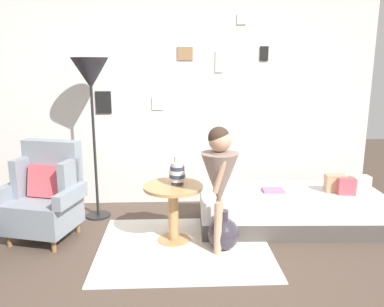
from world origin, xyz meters
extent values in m
plane|color=#4C3D33|center=(0.00, 0.00, 0.00)|extent=(12.00, 12.00, 0.00)
cube|color=silver|center=(0.00, 1.95, 1.30)|extent=(4.80, 0.10, 2.60)
cube|color=black|center=(1.05, 1.90, 1.84)|extent=(0.10, 0.02, 0.17)
cube|color=#B8B8A9|center=(1.05, 1.89, 1.84)|extent=(0.08, 0.01, 0.13)
cube|color=black|center=(-0.87, 1.90, 1.27)|extent=(0.18, 0.02, 0.27)
cube|color=gray|center=(-0.87, 1.89, 1.27)|extent=(0.14, 0.01, 0.21)
cube|color=olive|center=(0.11, 1.90, 1.84)|extent=(0.18, 0.02, 0.15)
cube|color=#A5A5A3|center=(0.11, 1.89, 1.84)|extent=(0.14, 0.01, 0.12)
cube|color=white|center=(0.77, 1.90, 2.23)|extent=(0.11, 0.02, 0.12)
cube|color=gray|center=(0.77, 1.89, 2.23)|extent=(0.08, 0.01, 0.09)
cube|color=white|center=(-0.22, 1.90, 1.26)|extent=(0.14, 0.02, 0.16)
cube|color=#9D9D90|center=(-0.22, 1.89, 1.26)|extent=(0.11, 0.01, 0.13)
cube|color=white|center=(0.51, 1.90, 1.75)|extent=(0.08, 0.02, 0.25)
cube|color=#AEAEAD|center=(0.51, 1.89, 1.75)|extent=(0.07, 0.01, 0.20)
cube|color=silver|center=(0.06, 0.62, 0.01)|extent=(1.63, 1.38, 0.01)
cylinder|color=olive|center=(-1.63, 0.71, 0.06)|extent=(0.04, 0.04, 0.12)
cylinder|color=olive|center=(-1.16, 0.59, 0.06)|extent=(0.04, 0.04, 0.12)
cylinder|color=olive|center=(-1.51, 1.15, 0.06)|extent=(0.04, 0.04, 0.12)
cylinder|color=olive|center=(-1.04, 1.02, 0.06)|extent=(0.04, 0.04, 0.12)
cube|color=gray|center=(-1.34, 0.87, 0.27)|extent=(0.73, 0.70, 0.30)
cube|color=gray|center=(-1.27, 1.09, 0.70)|extent=(0.62, 0.30, 0.55)
cube|color=gray|center=(-1.56, 1.03, 0.61)|extent=(0.16, 0.32, 0.39)
cube|color=gray|center=(-1.06, 0.89, 0.61)|extent=(0.16, 0.32, 0.39)
cube|color=gray|center=(-1.66, 0.94, 0.49)|extent=(0.22, 0.51, 0.14)
cube|color=gray|center=(-1.02, 0.76, 0.49)|extent=(0.22, 0.51, 0.14)
cube|color=#D64C56|center=(-1.31, 0.96, 0.58)|extent=(0.39, 0.25, 0.33)
cube|color=#4C4742|center=(1.20, 1.06, 0.09)|extent=(1.93, 0.88, 0.18)
cube|color=silver|center=(1.20, 1.06, 0.29)|extent=(1.93, 0.88, 0.22)
cube|color=beige|center=(1.97, 1.10, 0.47)|extent=(0.20, 0.13, 0.15)
cube|color=#D64C56|center=(1.76, 0.95, 0.49)|extent=(0.19, 0.14, 0.17)
cube|color=tan|center=(1.67, 1.03, 0.49)|extent=(0.22, 0.13, 0.18)
cylinder|color=tan|center=(-0.04, 0.77, 0.01)|extent=(0.32, 0.32, 0.02)
cylinder|color=tan|center=(-0.04, 0.77, 0.28)|extent=(0.10, 0.10, 0.53)
cylinder|color=tan|center=(-0.04, 0.77, 0.56)|extent=(0.58, 0.58, 0.03)
cylinder|color=#2D384C|center=(0.00, 0.79, 0.60)|extent=(0.12, 0.12, 0.04)
cylinder|color=silver|center=(0.00, 0.79, 0.63)|extent=(0.14, 0.14, 0.04)
cylinder|color=#2D384C|center=(0.00, 0.79, 0.67)|extent=(0.16, 0.16, 0.04)
cylinder|color=silver|center=(0.00, 0.79, 0.71)|extent=(0.16, 0.16, 0.04)
cylinder|color=#2D384C|center=(0.00, 0.79, 0.74)|extent=(0.14, 0.14, 0.04)
cylinder|color=silver|center=(0.00, 0.79, 0.78)|extent=(0.12, 0.12, 0.04)
cylinder|color=silver|center=(0.00, 0.79, 0.83)|extent=(0.06, 0.06, 0.06)
cylinder|color=black|center=(-0.92, 1.45, 0.01)|extent=(0.28, 0.28, 0.02)
cylinder|color=black|center=(-0.92, 1.45, 0.86)|extent=(0.03, 0.03, 1.69)
cone|color=#232328|center=(-0.92, 1.45, 1.63)|extent=(0.40, 0.40, 0.33)
cylinder|color=tan|center=(0.36, 0.46, 0.25)|extent=(0.07, 0.07, 0.51)
cylinder|color=tan|center=(0.39, 0.56, 0.25)|extent=(0.07, 0.07, 0.51)
cone|color=gray|center=(0.38, 0.51, 0.71)|extent=(0.34, 0.34, 0.48)
cylinder|color=gray|center=(0.38, 0.51, 0.87)|extent=(0.17, 0.17, 0.18)
cylinder|color=tan|center=(0.37, 0.39, 0.78)|extent=(0.14, 0.08, 0.32)
cylinder|color=tan|center=(0.42, 0.62, 0.78)|extent=(0.14, 0.08, 0.32)
sphere|color=tan|center=(0.38, 0.51, 1.07)|extent=(0.20, 0.20, 0.20)
sphere|color=#38281E|center=(0.37, 0.51, 1.09)|extent=(0.19, 0.19, 0.19)
cube|color=#98688D|center=(1.02, 1.06, 0.42)|extent=(0.22, 0.16, 0.03)
sphere|color=#332D38|center=(0.43, 0.57, 0.15)|extent=(0.30, 0.30, 0.30)
cylinder|color=#332D38|center=(0.43, 0.57, 0.34)|extent=(0.08, 0.08, 0.09)
camera|label=1|loc=(-0.02, -2.82, 1.72)|focal=36.34mm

